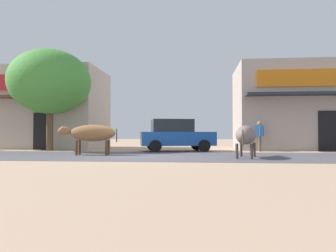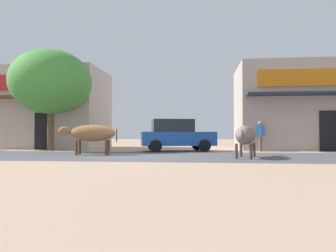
% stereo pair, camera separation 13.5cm
% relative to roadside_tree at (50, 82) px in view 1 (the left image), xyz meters
% --- Properties ---
extents(ground, '(80.00, 80.00, 0.00)m').
position_rel_roadside_tree_xyz_m(ground, '(5.60, -3.45, -3.69)').
color(ground, tan).
extents(asphalt_road, '(72.00, 5.47, 0.00)m').
position_rel_roadside_tree_xyz_m(asphalt_road, '(5.60, -3.45, -3.68)').
color(asphalt_road, '#514F56').
rests_on(asphalt_road, ground).
extents(storefront_left_cafe, '(6.29, 5.35, 4.96)m').
position_rel_roadside_tree_xyz_m(storefront_left_cafe, '(-1.36, 3.17, -1.20)').
color(storefront_left_cafe, '#B6A89C').
rests_on(storefront_left_cafe, ground).
extents(storefront_right_club, '(7.70, 5.35, 4.92)m').
position_rel_roadside_tree_xyz_m(storefront_right_club, '(14.10, 3.17, -1.22)').
color(storefront_right_club, '#B3A195').
rests_on(storefront_right_club, ground).
extents(roadside_tree, '(4.31, 4.31, 5.42)m').
position_rel_roadside_tree_xyz_m(roadside_tree, '(0.00, 0.00, 0.00)').
color(roadside_tree, brown).
rests_on(roadside_tree, ground).
extents(parked_hatchback_car, '(4.02, 2.49, 1.64)m').
position_rel_roadside_tree_xyz_m(parked_hatchback_car, '(6.76, 0.10, -2.85)').
color(parked_hatchback_car, '#184A9C').
rests_on(parked_hatchback_car, ground).
extents(cow_near_brown, '(2.53, 0.91, 1.29)m').
position_rel_roadside_tree_xyz_m(cow_near_brown, '(3.39, -3.10, -2.76)').
color(cow_near_brown, '#8F613A').
rests_on(cow_near_brown, ground).
extents(cow_far_dark, '(1.18, 2.52, 1.21)m').
position_rel_roadside_tree_xyz_m(cow_far_dark, '(9.72, -3.97, -2.84)').
color(cow_far_dark, '#76675E').
rests_on(cow_far_dark, ground).
extents(pedestrian_by_shop, '(0.46, 0.61, 1.55)m').
position_rel_roadside_tree_xyz_m(pedestrian_by_shop, '(11.07, 0.49, -2.79)').
color(pedestrian_by_shop, brown).
rests_on(pedestrian_by_shop, ground).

